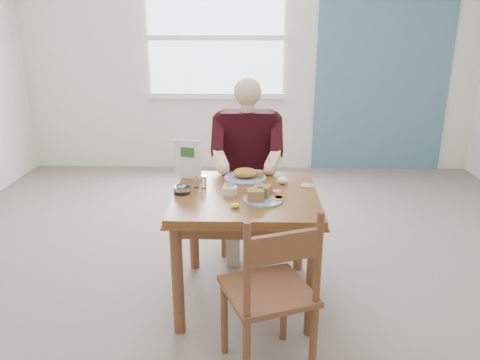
{
  "coord_description": "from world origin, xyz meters",
  "views": [
    {
      "loc": [
        0.03,
        -2.77,
        1.77
      ],
      "look_at": [
        -0.04,
        0.0,
        0.84
      ],
      "focal_mm": 35.0,
      "sensor_mm": 36.0,
      "label": 1
    }
  ],
  "objects_px": {
    "table": "(246,209)",
    "diner": "(247,154)",
    "far_plate": "(246,175)",
    "chair_near": "(271,293)",
    "chair_far": "(247,190)",
    "near_plate": "(262,196)"
  },
  "relations": [
    {
      "from": "table",
      "to": "chair_near",
      "type": "relative_size",
      "value": 0.97
    },
    {
      "from": "table",
      "to": "chair_near",
      "type": "height_order",
      "value": "chair_near"
    },
    {
      "from": "chair_far",
      "to": "far_plate",
      "type": "height_order",
      "value": "chair_far"
    },
    {
      "from": "far_plate",
      "to": "near_plate",
      "type": "bearing_deg",
      "value": -76.17
    },
    {
      "from": "table",
      "to": "near_plate",
      "type": "height_order",
      "value": "near_plate"
    },
    {
      "from": "table",
      "to": "diner",
      "type": "bearing_deg",
      "value": 90.0
    },
    {
      "from": "chair_near",
      "to": "far_plate",
      "type": "relative_size",
      "value": 2.78
    },
    {
      "from": "diner",
      "to": "table",
      "type": "bearing_deg",
      "value": -90.0
    },
    {
      "from": "near_plate",
      "to": "far_plate",
      "type": "bearing_deg",
      "value": 103.83
    },
    {
      "from": "chair_far",
      "to": "diner",
      "type": "relative_size",
      "value": 0.69
    },
    {
      "from": "diner",
      "to": "near_plate",
      "type": "xyz_separation_m",
      "value": [
        0.1,
        -0.83,
        -0.03
      ]
    },
    {
      "from": "near_plate",
      "to": "table",
      "type": "bearing_deg",
      "value": 127.88
    },
    {
      "from": "diner",
      "to": "far_plate",
      "type": "height_order",
      "value": "diner"
    },
    {
      "from": "chair_far",
      "to": "near_plate",
      "type": "relative_size",
      "value": 3.59
    },
    {
      "from": "chair_near",
      "to": "diner",
      "type": "relative_size",
      "value": 0.69
    },
    {
      "from": "table",
      "to": "chair_far",
      "type": "xyz_separation_m",
      "value": [
        0.0,
        0.8,
        -0.16
      ]
    },
    {
      "from": "far_plate",
      "to": "table",
      "type": "bearing_deg",
      "value": -89.76
    },
    {
      "from": "chair_far",
      "to": "diner",
      "type": "bearing_deg",
      "value": -89.99
    },
    {
      "from": "chair_far",
      "to": "diner",
      "type": "height_order",
      "value": "diner"
    },
    {
      "from": "diner",
      "to": "far_plate",
      "type": "xyz_separation_m",
      "value": [
        -0.0,
        -0.43,
        -0.03
      ]
    },
    {
      "from": "table",
      "to": "chair_near",
      "type": "xyz_separation_m",
      "value": [
        0.14,
        -0.72,
        -0.16
      ]
    },
    {
      "from": "table",
      "to": "near_plate",
      "type": "distance_m",
      "value": 0.21
    }
  ]
}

